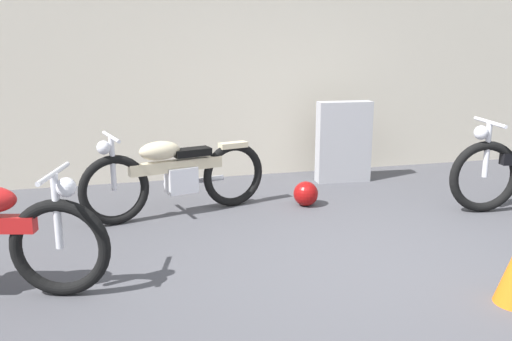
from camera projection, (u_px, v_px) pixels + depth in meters
name	position (u px, v px, depth m)	size (l,w,h in m)	color
ground_plane	(378.00, 269.00, 4.58)	(40.00, 40.00, 0.00)	#47474C
building_wall	(267.00, 42.00, 7.41)	(18.00, 0.30, 3.52)	beige
stone_marker	(344.00, 142.00, 7.19)	(0.70, 0.20, 1.04)	#9E9EA3
helmet	(306.00, 194.00, 6.24)	(0.28, 0.28, 0.28)	maroon
motorcycle_cream	(175.00, 174.00, 5.85)	(2.00, 0.73, 0.91)	black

